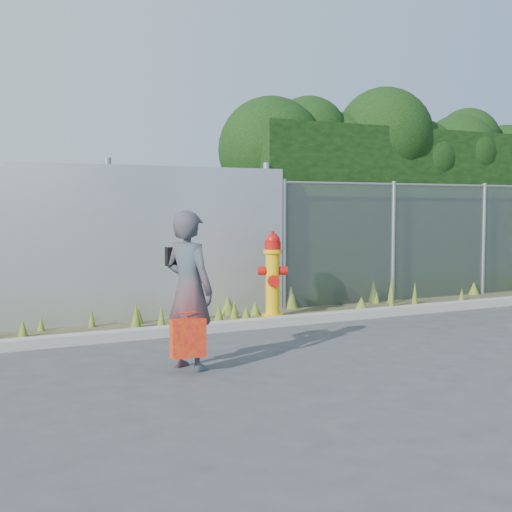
% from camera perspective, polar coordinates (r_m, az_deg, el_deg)
% --- Properties ---
extents(ground, '(80.00, 80.00, 0.00)m').
position_cam_1_polar(ground, '(8.14, 6.58, -7.58)').
color(ground, '#3B3B3E').
rests_on(ground, ground).
extents(curb, '(16.00, 0.22, 0.12)m').
position_cam_1_polar(curb, '(9.64, 0.45, -5.38)').
color(curb, gray).
rests_on(curb, ground).
extents(weed_strip, '(16.00, 1.34, 0.53)m').
position_cam_1_polar(weed_strip, '(10.27, -1.40, -4.49)').
color(weed_strip, '#454127').
rests_on(weed_strip, ground).
extents(chainlink_fence, '(6.50, 0.07, 2.05)m').
position_cam_1_polar(chainlink_fence, '(13.00, 14.51, 1.24)').
color(chainlink_fence, gray).
rests_on(chainlink_fence, ground).
extents(hedge, '(7.65, 2.15, 3.80)m').
position_cam_1_polar(hedge, '(13.73, 11.35, 5.70)').
color(hedge, black).
rests_on(hedge, ground).
extents(fire_hydrant, '(0.43, 0.38, 1.27)m').
position_cam_1_polar(fire_hydrant, '(10.33, 1.36, -1.62)').
color(fire_hydrant, '#DBA70B').
rests_on(fire_hydrant, ground).
extents(woman, '(0.58, 0.68, 1.59)m').
position_cam_1_polar(woman, '(7.14, -5.38, -2.74)').
color(woman, '#0F595F').
rests_on(woman, ground).
extents(red_tote_bag, '(0.34, 0.12, 0.44)m').
position_cam_1_polar(red_tote_bag, '(6.97, -5.46, -6.55)').
color(red_tote_bag, '#B30A16').
extents(black_shoulder_bag, '(0.26, 0.11, 0.19)m').
position_cam_1_polar(black_shoulder_bag, '(7.34, -6.24, -0.03)').
color(black_shoulder_bag, black).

